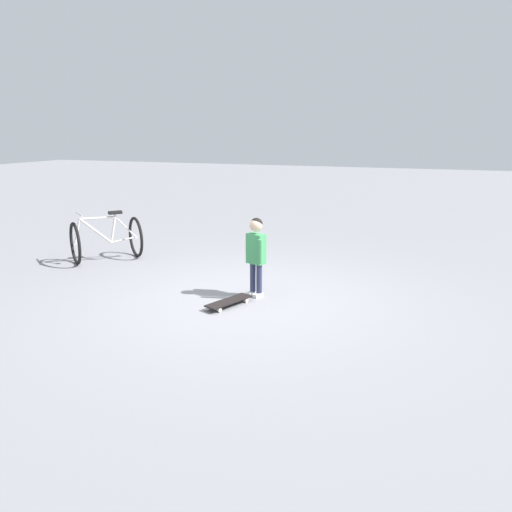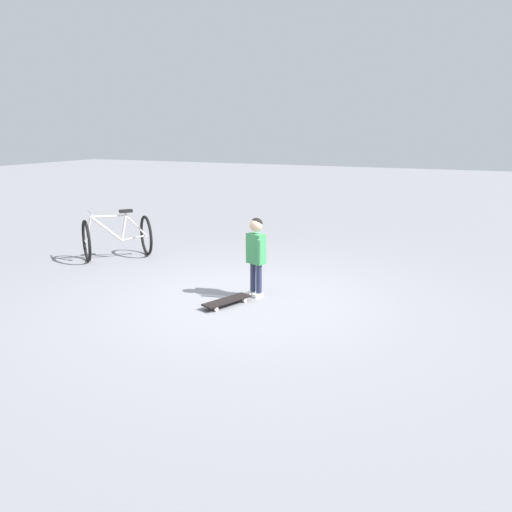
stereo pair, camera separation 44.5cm
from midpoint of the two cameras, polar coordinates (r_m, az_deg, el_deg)
name	(u,v)px [view 2 (the right image)]	position (r m, az deg, el deg)	size (l,w,h in m)	color
ground_plane	(244,300)	(6.64, 0.55, -5.00)	(50.00, 50.00, 0.00)	gray
child_person	(256,248)	(6.63, 1.92, 0.87)	(0.31, 0.30, 1.06)	#2D3351
skateboard	(227,301)	(6.42, -1.34, -5.12)	(0.71, 0.43, 0.07)	black
bicycle_near	(117,237)	(8.96, -14.13, 2.13)	(1.28, 1.22, 0.85)	black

